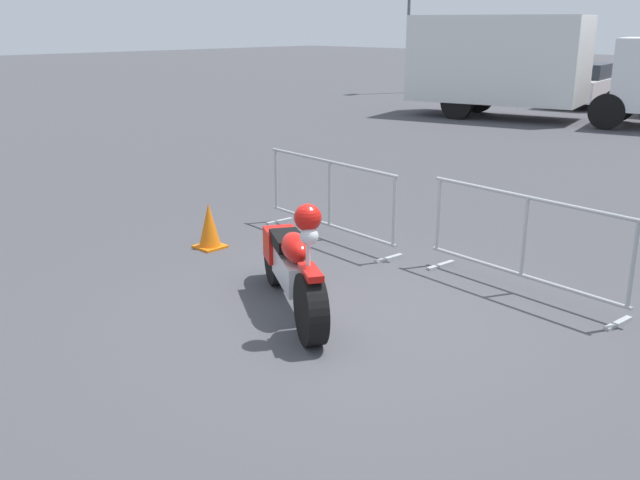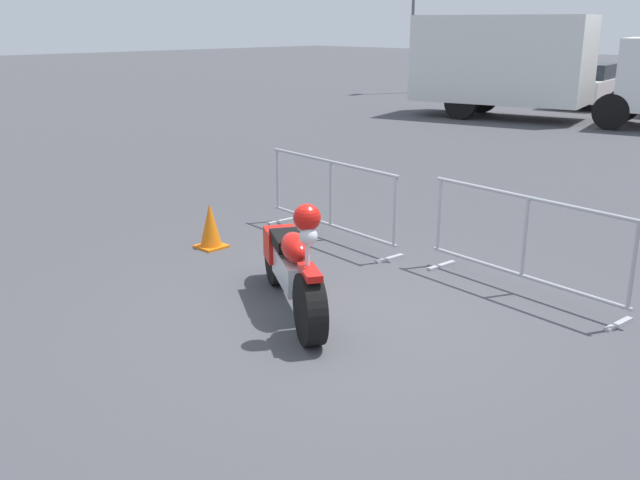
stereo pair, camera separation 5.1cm
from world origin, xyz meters
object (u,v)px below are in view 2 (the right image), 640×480
at_px(crowd_barrier_near, 331,199).
at_px(parked_car_silver, 510,79).
at_px(crowd_barrier_far, 525,243).
at_px(parked_car_white, 589,84).
at_px(motorcycle, 292,264).
at_px(traffic_cone, 210,226).
at_px(box_truck, 532,63).

height_order(crowd_barrier_near, parked_car_silver, parked_car_silver).
distance_m(crowd_barrier_far, parked_car_white, 19.27).
xyz_separation_m(motorcycle, parked_car_white, (-6.07, 19.80, 0.24)).
bearing_deg(motorcycle, crowd_barrier_near, 156.19).
xyz_separation_m(motorcycle, crowd_barrier_near, (-1.41, 2.04, 0.07)).
relative_size(crowd_barrier_near, parked_car_white, 0.55).
xyz_separation_m(motorcycle, crowd_barrier_far, (1.41, 2.04, 0.07)).
bearing_deg(parked_car_white, motorcycle, -171.93).
bearing_deg(parked_car_silver, crowd_barrier_near, -165.46).
bearing_deg(parked_car_silver, traffic_cone, -169.13).
xyz_separation_m(crowd_barrier_near, crowd_barrier_far, (2.82, 0.00, 0.00)).
bearing_deg(parked_car_white, box_truck, 175.69).
height_order(motorcycle, box_truck, box_truck).
height_order(crowd_barrier_near, crowd_barrier_far, same).
distance_m(crowd_barrier_near, box_truck, 13.70).
xyz_separation_m(crowd_barrier_far, parked_car_silver, (-10.65, 18.02, 0.16)).
distance_m(motorcycle, crowd_barrier_near, 2.48).
bearing_deg(parked_car_silver, crowd_barrier_far, -158.38).
xyz_separation_m(motorcycle, box_truck, (-5.68, 15.01, 1.15)).
bearing_deg(parked_car_white, traffic_cone, -177.70).
bearing_deg(traffic_cone, crowd_barrier_near, 57.57).
bearing_deg(motorcycle, parked_car_white, 138.59).
relative_size(crowd_barrier_near, traffic_cone, 4.16).
distance_m(parked_car_silver, parked_car_white, 3.19).
relative_size(crowd_barrier_near, parked_car_silver, 0.56).
bearing_deg(crowd_barrier_far, parked_car_silver, 120.60).
height_order(crowd_barrier_far, parked_car_silver, parked_car_silver).
bearing_deg(box_truck, motorcycle, -82.76).
bearing_deg(crowd_barrier_far, traffic_cone, -159.94).
distance_m(parked_car_white, traffic_cone, 19.48).
relative_size(box_truck, parked_car_silver, 1.83).
relative_size(crowd_barrier_near, crowd_barrier_far, 1.00).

